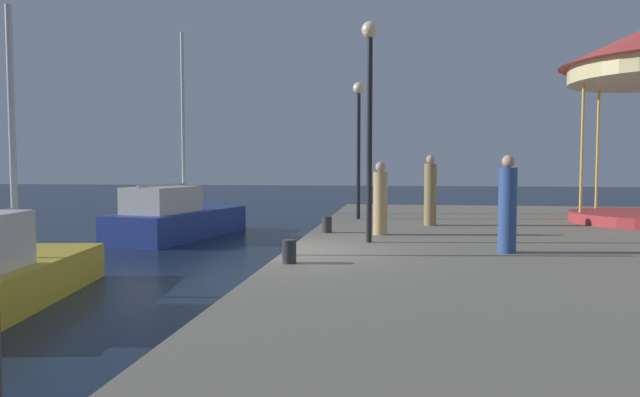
{
  "coord_description": "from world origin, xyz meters",
  "views": [
    {
      "loc": [
        2.18,
        -10.73,
        2.45
      ],
      "look_at": [
        -0.02,
        5.07,
        1.53
      ],
      "focal_mm": 31.43,
      "sensor_mm": 36.0,
      "label": 1
    }
  ],
  "objects_px": {
    "lamp_post_far_end": "(359,126)",
    "person_by_the_water": "(380,201)",
    "sailboat_blue": "(176,218)",
    "person_mid_promenade": "(508,207)",
    "person_near_carousel": "(430,192)",
    "lamp_post_mid_promenade": "(370,94)",
    "bollard_center": "(289,251)",
    "bollard_south": "(327,225)"
  },
  "relations": [
    {
      "from": "person_near_carousel",
      "to": "person_by_the_water",
      "type": "xyz_separation_m",
      "value": [
        -1.31,
        -2.34,
        -0.1
      ]
    },
    {
      "from": "lamp_post_far_end",
      "to": "bollard_center",
      "type": "xyz_separation_m",
      "value": [
        -0.6,
        -8.19,
        -2.71
      ]
    },
    {
      "from": "sailboat_blue",
      "to": "person_mid_promenade",
      "type": "bearing_deg",
      "value": -36.92
    },
    {
      "from": "lamp_post_mid_promenade",
      "to": "person_near_carousel",
      "type": "xyz_separation_m",
      "value": [
        1.51,
        3.74,
        -2.26
      ]
    },
    {
      "from": "person_mid_promenade",
      "to": "person_by_the_water",
      "type": "distance_m",
      "value": 3.51
    },
    {
      "from": "sailboat_blue",
      "to": "person_mid_promenade",
      "type": "xyz_separation_m",
      "value": [
        9.57,
        -7.19,
        0.99
      ]
    },
    {
      "from": "bollard_south",
      "to": "bollard_center",
      "type": "height_order",
      "value": "same"
    },
    {
      "from": "bollard_center",
      "to": "person_near_carousel",
      "type": "bearing_deg",
      "value": 67.45
    },
    {
      "from": "lamp_post_mid_promenade",
      "to": "lamp_post_far_end",
      "type": "bearing_deg",
      "value": 96.47
    },
    {
      "from": "lamp_post_far_end",
      "to": "person_mid_promenade",
      "type": "xyz_separation_m",
      "value": [
        3.29,
        -6.47,
        -2.03
      ]
    },
    {
      "from": "person_near_carousel",
      "to": "person_mid_promenade",
      "type": "distance_m",
      "value": 4.97
    },
    {
      "from": "bollard_south",
      "to": "person_mid_promenade",
      "type": "distance_m",
      "value": 4.73
    },
    {
      "from": "lamp_post_mid_promenade",
      "to": "person_mid_promenade",
      "type": "xyz_separation_m",
      "value": [
        2.68,
        -1.09,
        -2.31
      ]
    },
    {
      "from": "person_mid_promenade",
      "to": "person_by_the_water",
      "type": "xyz_separation_m",
      "value": [
        -2.48,
        2.48,
        -0.05
      ]
    },
    {
      "from": "lamp_post_mid_promenade",
      "to": "person_mid_promenade",
      "type": "distance_m",
      "value": 3.7
    },
    {
      "from": "bollard_south",
      "to": "bollard_center",
      "type": "bearing_deg",
      "value": -91.08
    },
    {
      "from": "lamp_post_mid_promenade",
      "to": "person_near_carousel",
      "type": "distance_m",
      "value": 4.62
    },
    {
      "from": "lamp_post_far_end",
      "to": "person_by_the_water",
      "type": "xyz_separation_m",
      "value": [
        0.81,
        -3.99,
        -2.08
      ]
    },
    {
      "from": "sailboat_blue",
      "to": "person_mid_promenade",
      "type": "relative_size",
      "value": 3.78
    },
    {
      "from": "sailboat_blue",
      "to": "bollard_center",
      "type": "distance_m",
      "value": 10.57
    },
    {
      "from": "lamp_post_mid_promenade",
      "to": "person_by_the_water",
      "type": "height_order",
      "value": "lamp_post_mid_promenade"
    },
    {
      "from": "lamp_post_mid_promenade",
      "to": "lamp_post_far_end",
      "type": "relative_size",
      "value": 1.11
    },
    {
      "from": "sailboat_blue",
      "to": "person_mid_promenade",
      "type": "distance_m",
      "value": 12.01
    },
    {
      "from": "person_near_carousel",
      "to": "person_by_the_water",
      "type": "height_order",
      "value": "person_near_carousel"
    },
    {
      "from": "lamp_post_mid_promenade",
      "to": "person_mid_promenade",
      "type": "bearing_deg",
      "value": -22.06
    },
    {
      "from": "bollard_center",
      "to": "person_near_carousel",
      "type": "xyz_separation_m",
      "value": [
        2.72,
        6.54,
        0.72
      ]
    },
    {
      "from": "bollard_center",
      "to": "lamp_post_far_end",
      "type": "bearing_deg",
      "value": 85.83
    },
    {
      "from": "lamp_post_far_end",
      "to": "person_by_the_water",
      "type": "relative_size",
      "value": 2.42
    },
    {
      "from": "sailboat_blue",
      "to": "bollard_south",
      "type": "distance_m",
      "value": 7.29
    },
    {
      "from": "sailboat_blue",
      "to": "person_by_the_water",
      "type": "relative_size",
      "value": 4.01
    },
    {
      "from": "sailboat_blue",
      "to": "lamp_post_mid_promenade",
      "type": "height_order",
      "value": "sailboat_blue"
    },
    {
      "from": "bollard_south",
      "to": "bollard_center",
      "type": "relative_size",
      "value": 1.0
    },
    {
      "from": "lamp_post_far_end",
      "to": "person_by_the_water",
      "type": "height_order",
      "value": "lamp_post_far_end"
    },
    {
      "from": "lamp_post_far_end",
      "to": "bollard_south",
      "type": "xyz_separation_m",
      "value": [
        -0.51,
        -3.74,
        -2.71
      ]
    },
    {
      "from": "bollard_south",
      "to": "lamp_post_mid_promenade",
      "type": "bearing_deg",
      "value": -55.67
    },
    {
      "from": "lamp_post_mid_promenade",
      "to": "bollard_south",
      "type": "relative_size",
      "value": 11.8
    },
    {
      "from": "bollard_center",
      "to": "person_mid_promenade",
      "type": "height_order",
      "value": "person_mid_promenade"
    },
    {
      "from": "bollard_south",
      "to": "person_near_carousel",
      "type": "xyz_separation_m",
      "value": [
        2.63,
        2.09,
        0.72
      ]
    },
    {
      "from": "person_near_carousel",
      "to": "lamp_post_far_end",
      "type": "bearing_deg",
      "value": 142.14
    },
    {
      "from": "sailboat_blue",
      "to": "bollard_south",
      "type": "bearing_deg",
      "value": -37.71
    },
    {
      "from": "sailboat_blue",
      "to": "lamp_post_mid_promenade",
      "type": "bearing_deg",
      "value": -41.54
    },
    {
      "from": "person_mid_promenade",
      "to": "person_near_carousel",
      "type": "bearing_deg",
      "value": 103.65
    }
  ]
}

